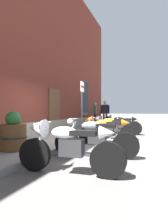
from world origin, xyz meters
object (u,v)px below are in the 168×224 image
(motorcycle_yellow_naked, at_px, (111,128))
(motorcycle_black_sport, at_px, (119,123))
(motorcycle_white_sport, at_px, (65,144))
(pedestrian_striped_shirt, at_px, (95,112))
(parking_sign, at_px, (82,100))
(pedestrian_dark_jacket, at_px, (105,112))
(barrel_planter, at_px, (13,134))
(motorcycle_orange_sport, at_px, (104,129))
(motorcycle_grey_naked, at_px, (94,138))

(motorcycle_yellow_naked, xyz_separation_m, motorcycle_black_sport, (1.68, -0.04, 0.08))
(motorcycle_white_sport, xyz_separation_m, motorcycle_black_sport, (6.40, 0.14, -0.01))
(pedestrian_striped_shirt, xyz_separation_m, parking_sign, (-5.70, -1.18, 0.58))
(pedestrian_dark_jacket, xyz_separation_m, barrel_planter, (-8.35, 0.33, -0.53))
(motorcycle_orange_sport, distance_m, barrel_planter, 3.02)
(parking_sign, xyz_separation_m, barrel_planter, (-3.64, 0.52, -1.07))
(motorcycle_grey_naked, bearing_deg, parking_sign, 26.46)
(motorcycle_orange_sport, height_order, parking_sign, parking_sign)
(motorcycle_white_sport, height_order, pedestrian_striped_shirt, pedestrian_striped_shirt)
(motorcycle_white_sport, relative_size, parking_sign, 0.92)
(pedestrian_dark_jacket, distance_m, barrel_planter, 8.37)
(motorcycle_black_sport, height_order, pedestrian_dark_jacket, pedestrian_dark_jacket)
(parking_sign, bearing_deg, motorcycle_orange_sport, -133.69)
(motorcycle_yellow_naked, bearing_deg, pedestrian_dark_jacket, 17.29)
(motorcycle_orange_sport, bearing_deg, parking_sign, 46.31)
(motorcycle_grey_naked, distance_m, pedestrian_striped_shirt, 9.12)
(motorcycle_grey_naked, distance_m, pedestrian_dark_jacket, 7.91)
(motorcycle_grey_naked, xyz_separation_m, motorcycle_orange_sport, (1.78, 0.22, 0.06))
(motorcycle_yellow_naked, bearing_deg, motorcycle_orange_sport, -177.30)
(pedestrian_dark_jacket, xyz_separation_m, parking_sign, (-4.71, -0.19, 0.54))
(motorcycle_orange_sport, relative_size, barrel_planter, 1.98)
(motorcycle_black_sport, bearing_deg, pedestrian_striped_shirt, 32.76)
(motorcycle_grey_naked, distance_m, motorcycle_yellow_naked, 3.26)
(pedestrian_dark_jacket, height_order, barrel_planter, pedestrian_dark_jacket)
(motorcycle_orange_sport, relative_size, parking_sign, 0.88)
(pedestrian_striped_shirt, xyz_separation_m, barrel_planter, (-9.34, -0.66, -0.50))
(motorcycle_grey_naked, bearing_deg, barrel_planter, 107.77)
(motorcycle_white_sport, distance_m, parking_sign, 4.79)
(pedestrian_dark_jacket, xyz_separation_m, pedestrian_striped_shirt, (0.99, 1.00, -0.03))
(motorcycle_grey_naked, height_order, motorcycle_black_sport, motorcycle_black_sport)
(pedestrian_dark_jacket, bearing_deg, motorcycle_grey_naked, -167.71)
(motorcycle_yellow_naked, bearing_deg, barrel_planter, 156.16)
(motorcycle_yellow_naked, distance_m, parking_sign, 1.70)
(motorcycle_orange_sport, height_order, motorcycle_yellow_naked, motorcycle_orange_sport)
(motorcycle_grey_naked, relative_size, parking_sign, 0.96)
(motorcycle_orange_sport, relative_size, pedestrian_dark_jacket, 1.19)
(pedestrian_striped_shirt, bearing_deg, motorcycle_black_sport, -147.24)
(motorcycle_black_sport, bearing_deg, motorcycle_white_sport, -178.74)
(pedestrian_striped_shirt, distance_m, parking_sign, 5.85)
(motorcycle_white_sport, distance_m, motorcycle_yellow_naked, 4.72)
(motorcycle_orange_sport, height_order, pedestrian_striped_shirt, pedestrian_striped_shirt)
(motorcycle_grey_naked, bearing_deg, motorcycle_yellow_naked, 5.12)
(motorcycle_black_sport, height_order, pedestrian_striped_shirt, pedestrian_striped_shirt)
(motorcycle_yellow_naked, height_order, pedestrian_striped_shirt, pedestrian_striped_shirt)
(motorcycle_yellow_naked, bearing_deg, parking_sign, 102.06)
(motorcycle_yellow_naked, xyz_separation_m, pedestrian_dark_jacket, (4.46, 1.39, 0.63))
(motorcycle_white_sport, relative_size, motorcycle_orange_sport, 1.05)
(motorcycle_white_sport, distance_m, pedestrian_dark_jacket, 9.32)
(motorcycle_white_sport, xyz_separation_m, pedestrian_striped_shirt, (10.16, 2.56, 0.51))
(pedestrian_striped_shirt, relative_size, parking_sign, 0.71)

